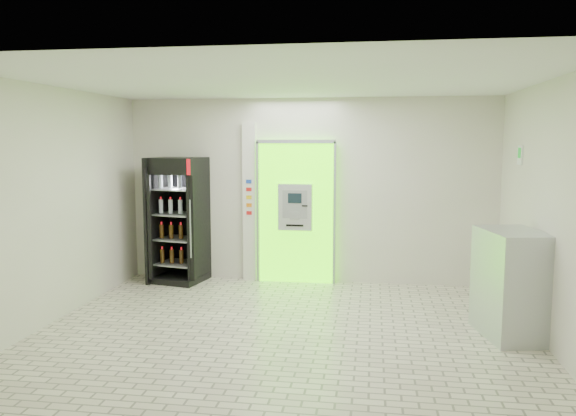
# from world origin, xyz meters

# --- Properties ---
(ground) EXTENTS (6.00, 6.00, 0.00)m
(ground) POSITION_xyz_m (0.00, 0.00, 0.00)
(ground) COLOR beige
(ground) RESTS_ON ground
(room_shell) EXTENTS (6.00, 6.00, 6.00)m
(room_shell) POSITION_xyz_m (0.00, 0.00, 1.84)
(room_shell) COLOR silver
(room_shell) RESTS_ON ground
(atm_assembly) EXTENTS (1.30, 0.24, 2.33)m
(atm_assembly) POSITION_xyz_m (-0.20, 2.41, 1.17)
(atm_assembly) COLOR #4DFF00
(atm_assembly) RESTS_ON ground
(pillar) EXTENTS (0.22, 0.11, 2.60)m
(pillar) POSITION_xyz_m (-0.98, 2.45, 1.30)
(pillar) COLOR silver
(pillar) RESTS_ON ground
(beverage_cooler) EXTENTS (0.89, 0.85, 2.04)m
(beverage_cooler) POSITION_xyz_m (-2.11, 2.16, 0.98)
(beverage_cooler) COLOR black
(beverage_cooler) RESTS_ON ground
(steel_cabinet) EXTENTS (0.83, 1.06, 1.27)m
(steel_cabinet) POSITION_xyz_m (2.67, 0.21, 0.64)
(steel_cabinet) COLOR #B5B8BD
(steel_cabinet) RESTS_ON ground
(exit_sign) EXTENTS (0.02, 0.22, 0.26)m
(exit_sign) POSITION_xyz_m (2.99, 1.40, 2.12)
(exit_sign) COLOR white
(exit_sign) RESTS_ON room_shell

